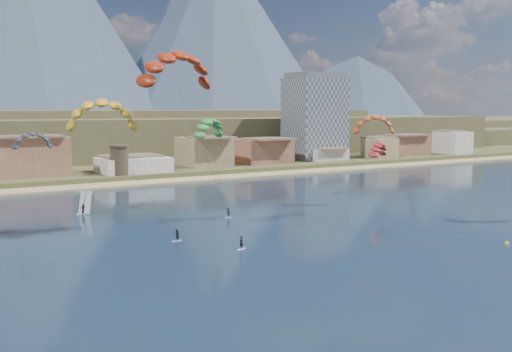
{
  "coord_description": "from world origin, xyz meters",
  "views": [
    {
      "loc": [
        -49.22,
        -47.8,
        20.73
      ],
      "look_at": [
        0.0,
        32.0,
        10.0
      ],
      "focal_mm": 41.28,
      "sensor_mm": 36.0,
      "label": 1
    }
  ],
  "objects_px": {
    "watchtower": "(119,160)",
    "kitesurfer_yellow": "(102,110)",
    "apartment_tower": "(315,117)",
    "kitesurfer_green": "(209,126)",
    "kitesurfer_red": "(176,64)",
    "buoy": "(507,243)",
    "windsurfer": "(84,207)"
  },
  "relations": [
    {
      "from": "buoy",
      "to": "kitesurfer_red",
      "type": "bearing_deg",
      "value": 140.03
    },
    {
      "from": "apartment_tower",
      "to": "buoy",
      "type": "bearing_deg",
      "value": -114.39
    },
    {
      "from": "kitesurfer_red",
      "to": "kitesurfer_green",
      "type": "distance_m",
      "value": 30.06
    },
    {
      "from": "watchtower",
      "to": "buoy",
      "type": "xyz_separation_m",
      "value": [
        25.33,
        -106.55,
        -6.25
      ]
    },
    {
      "from": "kitesurfer_yellow",
      "to": "watchtower",
      "type": "bearing_deg",
      "value": 69.44
    },
    {
      "from": "kitesurfer_green",
      "to": "kitesurfer_red",
      "type": "bearing_deg",
      "value": -127.8
    },
    {
      "from": "buoy",
      "to": "windsurfer",
      "type": "bearing_deg",
      "value": 128.61
    },
    {
      "from": "apartment_tower",
      "to": "kitesurfer_yellow",
      "type": "height_order",
      "value": "apartment_tower"
    },
    {
      "from": "apartment_tower",
      "to": "watchtower",
      "type": "distance_m",
      "value": 82.02
    },
    {
      "from": "watchtower",
      "to": "kitesurfer_yellow",
      "type": "height_order",
      "value": "kitesurfer_yellow"
    },
    {
      "from": "buoy",
      "to": "apartment_tower",
      "type": "bearing_deg",
      "value": 65.61
    },
    {
      "from": "kitesurfer_red",
      "to": "buoy",
      "type": "distance_m",
      "value": 59.13
    },
    {
      "from": "windsurfer",
      "to": "buoy",
      "type": "bearing_deg",
      "value": -51.39
    },
    {
      "from": "kitesurfer_red",
      "to": "windsurfer",
      "type": "relative_size",
      "value": 7.1
    },
    {
      "from": "kitesurfer_green",
      "to": "windsurfer",
      "type": "xyz_separation_m",
      "value": [
        -25.48,
        4.71,
        -15.78
      ]
    },
    {
      "from": "windsurfer",
      "to": "buoy",
      "type": "distance_m",
      "value": 77.34
    },
    {
      "from": "apartment_tower",
      "to": "windsurfer",
      "type": "relative_size",
      "value": 7.0
    },
    {
      "from": "apartment_tower",
      "to": "kitesurfer_red",
      "type": "height_order",
      "value": "apartment_tower"
    },
    {
      "from": "kitesurfer_red",
      "to": "kitesurfer_yellow",
      "type": "bearing_deg",
      "value": 146.33
    },
    {
      "from": "apartment_tower",
      "to": "kitesurfer_green",
      "type": "bearing_deg",
      "value": -140.06
    },
    {
      "from": "kitesurfer_green",
      "to": "kitesurfer_yellow",
      "type": "bearing_deg",
      "value": -150.66
    },
    {
      "from": "kitesurfer_yellow",
      "to": "windsurfer",
      "type": "relative_size",
      "value": 5.46
    },
    {
      "from": "apartment_tower",
      "to": "watchtower",
      "type": "relative_size",
      "value": 3.72
    },
    {
      "from": "apartment_tower",
      "to": "windsurfer",
      "type": "bearing_deg",
      "value": -149.71
    },
    {
      "from": "kitesurfer_green",
      "to": "windsurfer",
      "type": "distance_m",
      "value": 30.34
    },
    {
      "from": "apartment_tower",
      "to": "buoy",
      "type": "distance_m",
      "value": 133.55
    },
    {
      "from": "buoy",
      "to": "kitesurfer_green",
      "type": "bearing_deg",
      "value": 112.23
    },
    {
      "from": "watchtower",
      "to": "kitesurfer_red",
      "type": "distance_m",
      "value": 77.54
    },
    {
      "from": "kitesurfer_green",
      "to": "apartment_tower",
      "type": "bearing_deg",
      "value": 39.94
    },
    {
      "from": "apartment_tower",
      "to": "kitesurfer_green",
      "type": "height_order",
      "value": "apartment_tower"
    },
    {
      "from": "apartment_tower",
      "to": "buoy",
      "type": "height_order",
      "value": "apartment_tower"
    },
    {
      "from": "watchtower",
      "to": "kitesurfer_yellow",
      "type": "xyz_separation_m",
      "value": [
        -24.85,
        -66.24,
        14.1
      ]
    }
  ]
}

